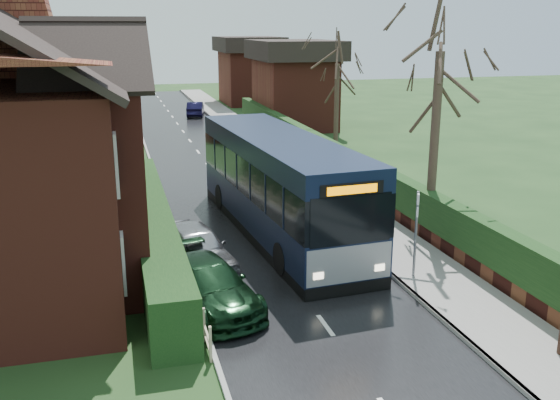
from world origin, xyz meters
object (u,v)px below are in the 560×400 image
object	(u,v)px
bus_stop_sign	(416,222)
bus	(280,186)
car_silver	(195,248)
car_green	(208,285)

from	to	relation	value
bus_stop_sign	bus	bearing A→B (deg)	142.19
car_silver	bus_stop_sign	distance (m)	6.94
bus	car_green	distance (m)	6.75
car_silver	car_green	world-z (taller)	car_silver
bus	car_green	size ratio (longest dim) A/B	2.71
car_green	bus	bearing A→B (deg)	42.82
car_green	bus_stop_sign	distance (m)	6.47
bus_stop_sign	car_green	bearing A→B (deg)	-153.03
car_silver	car_green	bearing A→B (deg)	-103.05
bus	bus_stop_sign	xyz separation A→B (m)	(2.80, -5.35, 0.02)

